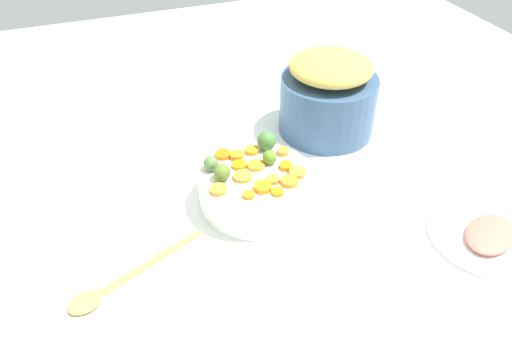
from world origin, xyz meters
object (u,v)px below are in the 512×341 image
at_px(wooden_spoon, 112,286).
at_px(ham_plate, 486,235).
at_px(metal_pot, 327,105).
at_px(serving_bowl_carrots, 256,188).

height_order(wooden_spoon, ham_plate, same).
xyz_separation_m(metal_pot, ham_plate, (-0.46, -0.12, -0.07)).
xyz_separation_m(wooden_spoon, ham_plate, (-0.13, -0.71, 0.00)).
relative_size(serving_bowl_carrots, metal_pot, 1.00).
relative_size(serving_bowl_carrots, ham_plate, 1.07).
bearing_deg(metal_pot, wooden_spoon, 119.39).
bearing_deg(serving_bowl_carrots, ham_plate, -123.76).
bearing_deg(ham_plate, wooden_spoon, 79.69).
distance_m(serving_bowl_carrots, wooden_spoon, 0.35).
relative_size(serving_bowl_carrots, wooden_spoon, 0.89).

